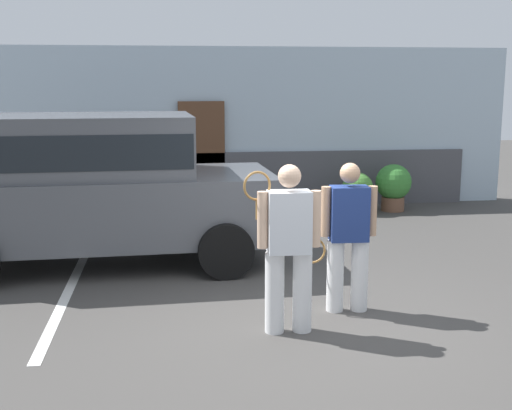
# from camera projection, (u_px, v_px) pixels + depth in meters

# --- Properties ---
(ground_plane) EXTENTS (40.00, 40.00, 0.00)m
(ground_plane) POSITION_uv_depth(u_px,v_px,m) (312.00, 324.00, 6.94)
(ground_plane) COLOR #423F3D
(parking_stripe_0) EXTENTS (0.12, 4.40, 0.01)m
(parking_stripe_0) POSITION_uv_depth(u_px,v_px,m) (69.00, 290.00, 8.05)
(parking_stripe_0) COLOR silver
(parking_stripe_0) RESTS_ON ground_plane
(house_frontage) EXTENTS (10.85, 0.40, 3.14)m
(house_frontage) POSITION_uv_depth(u_px,v_px,m) (241.00, 132.00, 13.23)
(house_frontage) COLOR silver
(house_frontage) RESTS_ON ground_plane
(parked_suv) EXTENTS (4.68, 2.32, 2.05)m
(parked_suv) POSITION_uv_depth(u_px,v_px,m) (94.00, 182.00, 8.98)
(parked_suv) COLOR #4C4F54
(parked_suv) RESTS_ON ground_plane
(tennis_player_man) EXTENTS (0.77, 0.27, 1.70)m
(tennis_player_man) POSITION_uv_depth(u_px,v_px,m) (288.00, 246.00, 6.57)
(tennis_player_man) COLOR white
(tennis_player_man) RESTS_ON ground_plane
(tennis_player_woman) EXTENTS (0.87, 0.28, 1.64)m
(tennis_player_woman) POSITION_uv_depth(u_px,v_px,m) (348.00, 236.00, 7.19)
(tennis_player_woman) COLOR white
(tennis_player_woman) RESTS_ON ground_plane
(potted_plant_by_porch) EXTENTS (0.59, 0.59, 0.78)m
(potted_plant_by_porch) POSITION_uv_depth(u_px,v_px,m) (357.00, 191.00, 12.63)
(potted_plant_by_porch) COLOR #9E5638
(potted_plant_by_porch) RESTS_ON ground_plane
(potted_plant_secondary) EXTENTS (0.69, 0.69, 0.91)m
(potted_plant_secondary) POSITION_uv_depth(u_px,v_px,m) (393.00, 185.00, 12.85)
(potted_plant_secondary) COLOR brown
(potted_plant_secondary) RESTS_ON ground_plane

